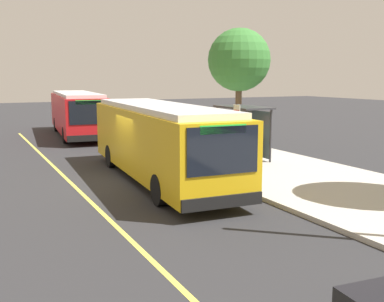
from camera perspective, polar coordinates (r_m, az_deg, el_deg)
name	(u,v)px	position (r m, az deg, el deg)	size (l,w,h in m)	color
ground_plane	(132,181)	(17.94, -7.53, -3.68)	(120.00, 120.00, 0.00)	#2B2B2D
sidewalk_curb	(260,165)	(20.63, 8.42, -1.80)	(44.00, 6.40, 0.15)	#B7B2A8
lane_stripe_center	(75,186)	(17.37, -14.42, -4.31)	(36.00, 0.14, 0.01)	#E0D64C
transit_bus_main	(159,139)	(17.64, -4.12, 1.49)	(11.18, 3.27, 2.95)	gold
transit_bus_second	(77,112)	(32.08, -14.13, 4.71)	(11.25, 3.65, 2.95)	red
bus_shelter	(244,121)	(21.82, 6.48, 3.73)	(2.90, 1.60, 2.48)	#333338
waiting_bench	(245,149)	(21.52, 6.67, 0.20)	(1.60, 0.48, 0.95)	brown
route_sign_post	(237,130)	(17.81, 5.60, 2.65)	(0.44, 0.08, 2.80)	#333338
pedestrian_commuter	(231,147)	(18.99, 4.84, 0.51)	(0.24, 0.40, 1.69)	#282D47
street_tree_upstreet	(239,60)	(26.27, 5.90, 11.17)	(3.52, 3.52, 6.54)	brown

